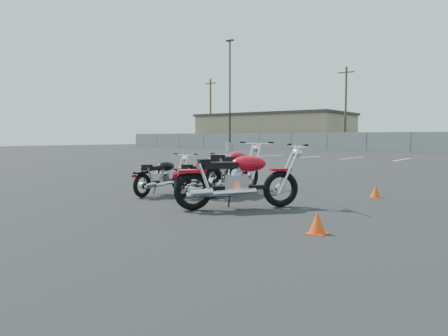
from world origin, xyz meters
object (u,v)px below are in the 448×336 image
Objects in this scene: motorcycle_third_red at (233,170)px; motorcycle_rear_red at (237,179)px; motorcycle_second_black at (162,176)px; motorcycle_front_red at (201,176)px.

motorcycle_rear_red is (1.28, -1.70, -0.01)m from motorcycle_third_red.
motorcycle_third_red is at bearing 127.05° from motorcycle_rear_red.
motorcycle_third_red reaches higher than motorcycle_second_black.
motorcycle_rear_red reaches higher than motorcycle_second_black.
motorcycle_second_black is 1.63m from motorcycle_third_red.
motorcycle_front_red is 1.01× the size of motorcycle_second_black.
motorcycle_front_red is 0.89× the size of motorcycle_rear_red.
motorcycle_front_red reaches higher than motorcycle_second_black.
motorcycle_rear_red reaches higher than motorcycle_front_red.
motorcycle_third_red is 1.16× the size of motorcycle_rear_red.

